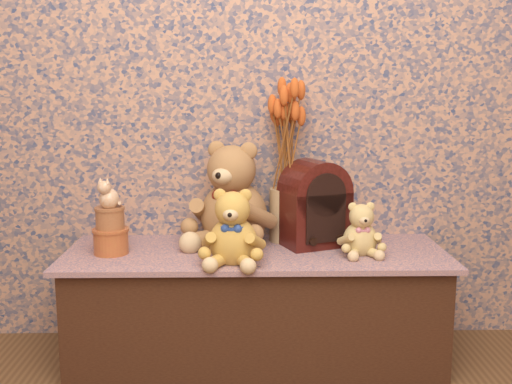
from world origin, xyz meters
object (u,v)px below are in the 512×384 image
at_px(teddy_small, 360,226).
at_px(teddy_medium, 233,223).
at_px(cathedral_radio, 315,203).
at_px(ceramic_vase, 285,215).
at_px(cat_figurine, 109,192).
at_px(teddy_large, 234,189).
at_px(biscuit_tin_lower, 111,241).

bearing_deg(teddy_small, teddy_medium, -173.19).
distance_m(cathedral_radio, ceramic_vase, 0.15).
bearing_deg(cat_figurine, teddy_medium, 7.33).
xyz_separation_m(teddy_large, cat_figurine, (-0.47, -0.14, 0.02)).
xyz_separation_m(teddy_medium, cat_figurine, (-0.47, 0.12, 0.09)).
height_order(teddy_large, teddy_medium, teddy_large).
height_order(ceramic_vase, biscuit_tin_lower, ceramic_vase).
relative_size(teddy_medium, ceramic_vase, 1.34).
bearing_deg(teddy_large, teddy_medium, -65.09).
bearing_deg(teddy_medium, biscuit_tin_lower, 171.29).
distance_m(cathedral_radio, biscuit_tin_lower, 0.80).
relative_size(teddy_small, cat_figurine, 1.79).
relative_size(cathedral_radio, ceramic_vase, 1.58).
relative_size(cathedral_radio, biscuit_tin_lower, 2.64).
relative_size(teddy_large, cathedral_radio, 1.30).
distance_m(biscuit_tin_lower, cat_figurine, 0.19).
relative_size(teddy_large, teddy_medium, 1.53).
relative_size(teddy_large, biscuit_tin_lower, 3.42).
height_order(teddy_large, cat_figurine, teddy_large).
bearing_deg(teddy_small, cat_figurine, 173.59).
bearing_deg(biscuit_tin_lower, cathedral_radio, 8.07).
bearing_deg(ceramic_vase, teddy_medium, -124.20).
height_order(teddy_medium, biscuit_tin_lower, teddy_medium).
xyz_separation_m(teddy_small, biscuit_tin_lower, (-0.95, 0.02, -0.06)).
relative_size(teddy_medium, cat_figurine, 2.42).
xyz_separation_m(cathedral_radio, cat_figurine, (-0.79, -0.11, 0.07)).
relative_size(ceramic_vase, cat_figurine, 1.81).
height_order(ceramic_vase, cat_figurine, cat_figurine).
xyz_separation_m(teddy_medium, teddy_small, (0.48, 0.10, -0.04)).
bearing_deg(cat_figurine, ceramic_vase, 37.27).
height_order(teddy_medium, cathedral_radio, cathedral_radio).
height_order(teddy_large, ceramic_vase, teddy_large).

